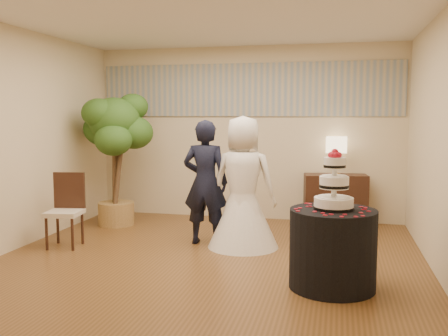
% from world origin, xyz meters
% --- Properties ---
extents(floor, '(5.00, 5.00, 0.00)m').
position_xyz_m(floor, '(0.00, 0.00, 0.00)').
color(floor, brown).
rests_on(floor, ground).
extents(ceiling, '(5.00, 5.00, 0.00)m').
position_xyz_m(ceiling, '(0.00, 0.00, 2.80)').
color(ceiling, white).
rests_on(ceiling, wall_back).
extents(wall_back, '(5.00, 0.06, 2.80)m').
position_xyz_m(wall_back, '(0.00, 2.50, 1.40)').
color(wall_back, beige).
rests_on(wall_back, ground).
extents(wall_front, '(5.00, 0.06, 2.80)m').
position_xyz_m(wall_front, '(0.00, -2.50, 1.40)').
color(wall_front, beige).
rests_on(wall_front, ground).
extents(wall_left, '(0.06, 5.00, 2.80)m').
position_xyz_m(wall_left, '(-2.50, 0.00, 1.40)').
color(wall_left, beige).
rests_on(wall_left, ground).
extents(wall_right, '(0.06, 5.00, 2.80)m').
position_xyz_m(wall_right, '(2.50, 0.00, 1.40)').
color(wall_right, beige).
rests_on(wall_right, ground).
extents(mural_border, '(4.90, 0.02, 0.85)m').
position_xyz_m(mural_border, '(0.00, 2.48, 2.10)').
color(mural_border, '#989B91').
rests_on(mural_border, wall_back).
extents(groom, '(0.60, 0.39, 1.64)m').
position_xyz_m(groom, '(-0.22, 0.72, 0.82)').
color(groom, black).
rests_on(groom, floor).
extents(bride, '(1.00, 1.00, 1.69)m').
position_xyz_m(bride, '(0.29, 0.68, 0.84)').
color(bride, white).
rests_on(bride, floor).
extents(cake_table, '(1.01, 1.01, 0.78)m').
position_xyz_m(cake_table, '(1.43, -0.64, 0.39)').
color(cake_table, black).
rests_on(cake_table, floor).
extents(wedding_cake, '(0.39, 0.39, 0.59)m').
position_xyz_m(wedding_cake, '(1.43, -0.64, 1.08)').
color(wedding_cake, white).
rests_on(wedding_cake, cake_table).
extents(console, '(0.99, 0.55, 0.79)m').
position_xyz_m(console, '(1.43, 2.28, 0.39)').
color(console, '#311B11').
rests_on(console, floor).
extents(table_lamp, '(0.31, 0.31, 0.58)m').
position_xyz_m(table_lamp, '(1.43, 2.28, 1.08)').
color(table_lamp, beige).
rests_on(table_lamp, console).
extents(ficus_tree, '(1.36, 1.36, 2.07)m').
position_xyz_m(ficus_tree, '(-1.87, 1.50, 1.04)').
color(ficus_tree, '#2D551A').
rests_on(ficus_tree, floor).
extents(side_chair, '(0.49, 0.51, 0.95)m').
position_xyz_m(side_chair, '(-1.95, 0.15, 0.47)').
color(side_chair, '#311B11').
rests_on(side_chair, floor).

